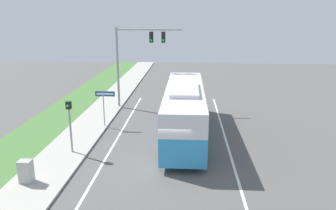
{
  "coord_description": "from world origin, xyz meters",
  "views": [
    {
      "loc": [
        1.01,
        -16.3,
        7.91
      ],
      "look_at": [
        -0.34,
        6.01,
        1.79
      ],
      "focal_mm": 35.0,
      "sensor_mm": 36.0,
      "label": 1
    }
  ],
  "objects": [
    {
      "name": "ground_plane",
      "position": [
        0.0,
        0.0,
        0.0
      ],
      "size": [
        80.0,
        80.0,
        0.0
      ],
      "primitive_type": "plane",
      "color": "#565451"
    },
    {
      "name": "sidewalk",
      "position": [
        -6.2,
        0.0,
        0.06
      ],
      "size": [
        2.8,
        80.0,
        0.12
      ],
      "color": "#ADA89E",
      "rests_on": "ground_plane"
    },
    {
      "name": "grass_verge",
      "position": [
        -9.4,
        0.0,
        0.05
      ],
      "size": [
        3.6,
        80.0,
        0.1
      ],
      "color": "#477538",
      "rests_on": "ground_plane"
    },
    {
      "name": "lane_divider_near",
      "position": [
        -3.6,
        0.0,
        0.0
      ],
      "size": [
        0.14,
        30.0,
        0.01
      ],
      "color": "silver",
      "rests_on": "ground_plane"
    },
    {
      "name": "lane_divider_far",
      "position": [
        3.6,
        0.0,
        0.0
      ],
      "size": [
        0.14,
        30.0,
        0.01
      ],
      "color": "silver",
      "rests_on": "ground_plane"
    },
    {
      "name": "bus",
      "position": [
        0.83,
        4.99,
        1.9
      ],
      "size": [
        2.68,
        12.16,
        3.49
      ],
      "color": "#3393D1",
      "rests_on": "ground_plane"
    },
    {
      "name": "signal_gantry",
      "position": [
        -3.44,
        11.59,
        4.95
      ],
      "size": [
        5.66,
        0.41,
        7.02
      ],
      "color": "#939399",
      "rests_on": "ground_plane"
    },
    {
      "name": "pedestrian_signal",
      "position": [
        -5.74,
        1.28,
        2.17
      ],
      "size": [
        0.28,
        0.34,
        3.2
      ],
      "color": "#939399",
      "rests_on": "ground_plane"
    },
    {
      "name": "street_sign",
      "position": [
        -4.94,
        6.16,
        1.93
      ],
      "size": [
        1.42,
        0.08,
        2.74
      ],
      "color": "#939399",
      "rests_on": "ground_plane"
    },
    {
      "name": "utility_cabinet",
      "position": [
        -6.69,
        -2.41,
        0.68
      ],
      "size": [
        0.61,
        0.48,
        1.12
      ],
      "color": "#A8A8A3",
      "rests_on": "sidewalk"
    }
  ]
}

